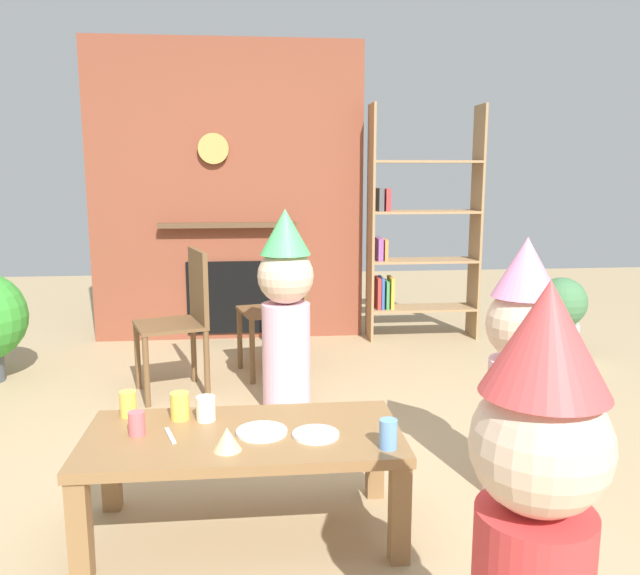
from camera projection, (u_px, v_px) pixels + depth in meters
ground_plane at (296, 476)px, 2.95m from camera, size 12.00×12.00×0.00m
brick_fireplace_feature at (228, 194)px, 5.24m from camera, size 2.20×0.28×2.40m
bookshelf at (416, 235)px, 5.25m from camera, size 0.90×0.28×1.90m
coffee_table at (244, 448)px, 2.42m from camera, size 1.19×0.57×0.41m
paper_cup_near_left at (388, 434)px, 2.26m from camera, size 0.06×0.06×0.11m
paper_cup_near_right at (206, 409)px, 2.52m from camera, size 0.08×0.08×0.10m
paper_cup_center at (137, 423)px, 2.38m from camera, size 0.06×0.06×0.09m
paper_cup_far_left at (180, 406)px, 2.53m from camera, size 0.07×0.07×0.11m
paper_cup_far_right at (128, 404)px, 2.56m from camera, size 0.07×0.07×0.10m
paper_plate_front at (262, 432)px, 2.40m from camera, size 0.19×0.19×0.01m
paper_plate_rear at (316, 434)px, 2.38m from camera, size 0.17×0.17×0.01m
birthday_cake_slice at (227, 439)px, 2.25m from camera, size 0.10×0.10×0.08m
table_fork at (170, 435)px, 2.37m from camera, size 0.06×0.15×0.01m
child_with_cone_hat at (536, 514)px, 1.46m from camera, size 0.32×0.32×1.15m
child_in_pink at (521, 362)px, 2.70m from camera, size 0.31×0.31×1.11m
child_by_the_chairs at (285, 305)px, 3.70m from camera, size 0.32×0.32×1.17m
dining_chair_left at (184, 313)px, 3.99m from camera, size 0.50×0.50×0.90m
dining_chair_middle at (284, 300)px, 4.39m from camera, size 0.49×0.49×0.90m
potted_plant_tall at (561, 314)px, 4.70m from camera, size 0.36×0.36×0.62m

